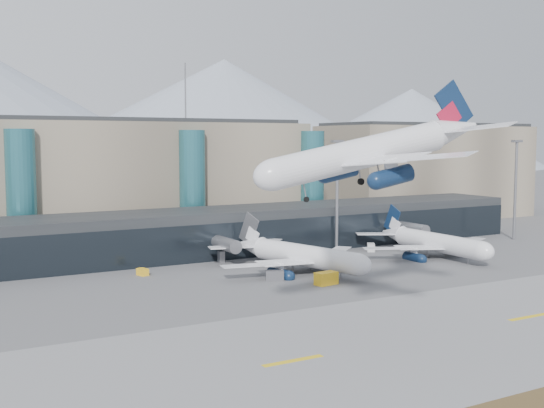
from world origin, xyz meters
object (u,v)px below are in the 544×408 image
(lightmast_mid, at_px, (337,189))
(veh_c, at_px, (275,275))
(jet_parked_mid, at_px, (292,248))
(hero_jet, at_px, (381,143))
(veh_d, at_px, (371,247))
(veh_b, at_px, (143,272))
(veh_g, at_px, (340,264))
(jet_parked_right, at_px, (428,236))
(lightmast_right, at_px, (516,184))
(veh_h, at_px, (326,278))

(lightmast_mid, relative_size, veh_c, 7.80)
(lightmast_mid, distance_m, jet_parked_mid, 28.25)
(hero_jet, distance_m, veh_c, 44.25)
(veh_c, bearing_deg, veh_d, 53.56)
(veh_b, relative_size, veh_d, 0.74)
(jet_parked_mid, bearing_deg, veh_d, -82.80)
(veh_c, bearing_deg, lightmast_mid, 64.60)
(veh_d, xyz_separation_m, veh_g, (-17.94, -13.08, -0.15))
(hero_jet, xyz_separation_m, veh_b, (-14.48, 52.89, -24.59))
(lightmast_mid, relative_size, veh_b, 11.03)
(jet_parked_mid, distance_m, veh_c, 10.95)
(jet_parked_mid, distance_m, veh_b, 29.28)
(hero_jet, xyz_separation_m, veh_g, (22.74, 41.11, -24.52))
(jet_parked_mid, relative_size, veh_g, 14.62)
(jet_parked_mid, distance_m, jet_parked_right, 35.17)
(lightmast_right, bearing_deg, lightmast_mid, 170.91)
(lightmast_mid, xyz_separation_m, veh_g, (-11.58, -17.78, -13.68))
(veh_b, bearing_deg, veh_g, -120.97)
(hero_jet, xyz_separation_m, veh_d, (40.68, 54.19, -24.37))
(veh_c, bearing_deg, lightmast_right, 37.48)
(lightmast_mid, height_order, hero_jet, hero_jet)
(lightmast_right, distance_m, jet_parked_mid, 72.47)
(veh_g, bearing_deg, veh_b, -143.05)
(lightmast_right, distance_m, hero_jet, 99.09)
(veh_g, bearing_deg, veh_d, 90.60)
(veh_c, relative_size, veh_g, 1.30)
(lightmast_mid, xyz_separation_m, veh_h, (-23.12, -30.00, -13.29))
(lightmast_mid, bearing_deg, jet_parked_right, -48.42)
(lightmast_mid, bearing_deg, veh_c, -142.65)
(veh_b, xyz_separation_m, veh_c, (19.58, -16.30, 0.24))
(lightmast_mid, height_order, veh_d, lightmast_mid)
(lightmast_right, xyz_separation_m, veh_d, (-43.64, 3.29, -13.53))
(jet_parked_right, bearing_deg, veh_d, 35.36)
(lightmast_right, distance_m, veh_g, 63.84)
(lightmast_right, height_order, veh_b, lightmast_right)
(veh_b, bearing_deg, lightmast_mid, -96.39)
(jet_parked_right, xyz_separation_m, veh_b, (-62.58, 9.53, -3.75))
(hero_jet, bearing_deg, veh_h, 74.73)
(hero_jet, distance_m, jet_parked_right, 68.04)
(lightmast_mid, bearing_deg, veh_h, -127.62)
(veh_h, bearing_deg, veh_b, 127.75)
(lightmast_right, xyz_separation_m, veh_c, (-79.22, -14.30, -13.51))
(veh_g, bearing_deg, veh_h, -78.85)
(jet_parked_mid, xyz_separation_m, jet_parked_right, (35.17, 0.02, -0.08))
(jet_parked_mid, relative_size, veh_b, 15.95)
(veh_b, distance_m, veh_g, 39.04)
(veh_c, bearing_deg, veh_g, 41.62)
(jet_parked_mid, bearing_deg, veh_h, 159.04)
(lightmast_mid, distance_m, lightmast_right, 50.64)
(veh_c, bearing_deg, jet_parked_mid, 68.04)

